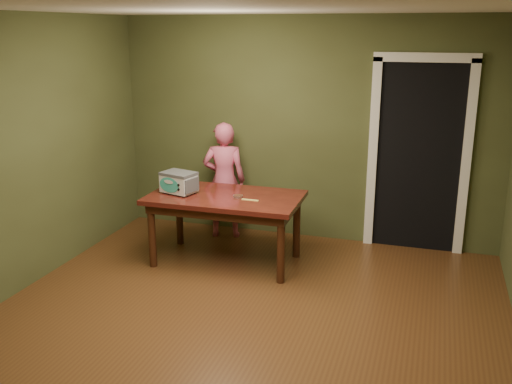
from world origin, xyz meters
TOP-DOWN VIEW (x-y plane):
  - floor at (0.00, 0.00)m, footprint 5.00×5.00m
  - room_shell at (0.00, 0.00)m, footprint 4.52×5.02m
  - doorway at (1.30, 2.78)m, footprint 1.10×0.66m
  - dining_table at (-0.60, 1.44)m, footprint 1.61×0.92m
  - toy_oven at (-1.11, 1.38)m, footprint 0.42×0.33m
  - baking_pan at (-0.45, 1.42)m, footprint 0.10×0.10m
  - spatula at (-0.30, 1.35)m, footprint 0.18×0.03m
  - child at (-0.90, 2.20)m, footprint 0.58×0.45m

SIDE VIEW (x-z plane):
  - floor at x=0.00m, z-range 0.00..0.00m
  - dining_table at x=-0.60m, z-range 0.28..1.03m
  - child at x=-0.90m, z-range 0.00..1.40m
  - spatula at x=-0.30m, z-range 0.75..0.76m
  - baking_pan at x=-0.45m, z-range 0.75..0.77m
  - toy_oven at x=-1.11m, z-range 0.76..0.99m
  - doorway at x=1.30m, z-range -0.07..2.18m
  - room_shell at x=0.00m, z-range 0.40..3.01m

